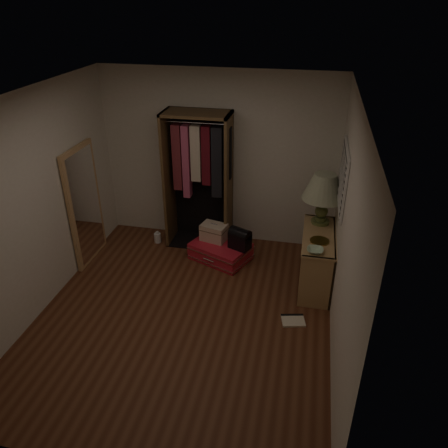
# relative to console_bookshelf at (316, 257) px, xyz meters

# --- Properties ---
(ground) EXTENTS (4.00, 4.00, 0.00)m
(ground) POSITION_rel_console_bookshelf_xyz_m (-1.54, -1.05, -0.39)
(ground) COLOR #522A17
(ground) RESTS_ON ground
(room_walls) EXTENTS (3.52, 4.02, 2.60)m
(room_walls) POSITION_rel_console_bookshelf_xyz_m (-1.46, -1.00, 1.11)
(room_walls) COLOR beige
(room_walls) RESTS_ON ground
(console_bookshelf) EXTENTS (0.42, 1.12, 0.75)m
(console_bookshelf) POSITION_rel_console_bookshelf_xyz_m (0.00, 0.00, 0.00)
(console_bookshelf) COLOR tan
(console_bookshelf) RESTS_ON ground
(open_wardrobe) EXTENTS (0.97, 0.50, 2.05)m
(open_wardrobe) POSITION_rel_console_bookshelf_xyz_m (-1.77, 0.72, 0.81)
(open_wardrobe) COLOR brown
(open_wardrobe) RESTS_ON ground
(floor_mirror) EXTENTS (0.06, 0.80, 1.70)m
(floor_mirror) POSITION_rel_console_bookshelf_xyz_m (-3.24, -0.05, 0.46)
(floor_mirror) COLOR tan
(floor_mirror) RESTS_ON ground
(pink_suitcase) EXTENTS (0.98, 0.86, 0.25)m
(pink_suitcase) POSITION_rel_console_bookshelf_xyz_m (-1.37, 0.29, -0.27)
(pink_suitcase) COLOR red
(pink_suitcase) RESTS_ON ground
(train_case) EXTENTS (0.42, 0.34, 0.27)m
(train_case) POSITION_rel_console_bookshelf_xyz_m (-1.49, 0.39, -0.01)
(train_case) COLOR #C9B39A
(train_case) RESTS_ON pink_suitcase
(black_bag) EXTENTS (0.34, 0.29, 0.32)m
(black_bag) POSITION_rel_console_bookshelf_xyz_m (-1.08, 0.24, 0.02)
(black_bag) COLOR black
(black_bag) RESTS_ON pink_suitcase
(table_lamp) EXTENTS (0.71, 0.71, 0.70)m
(table_lamp) POSITION_rel_console_bookshelf_xyz_m (0.00, 0.29, 0.87)
(table_lamp) COLOR #4B572A
(table_lamp) RESTS_ON console_bookshelf
(brass_tray) EXTENTS (0.29, 0.29, 0.01)m
(brass_tray) POSITION_rel_console_bookshelf_xyz_m (0.00, -0.21, 0.37)
(brass_tray) COLOR olive
(brass_tray) RESTS_ON console_bookshelf
(ceramic_bowl) EXTENTS (0.20, 0.20, 0.05)m
(ceramic_bowl) POSITION_rel_console_bookshelf_xyz_m (-0.05, -0.48, 0.38)
(ceramic_bowl) COLOR #B5D6B2
(ceramic_bowl) RESTS_ON console_bookshelf
(white_jug) EXTENTS (0.12, 0.12, 0.19)m
(white_jug) POSITION_rel_console_bookshelf_xyz_m (-2.44, 0.55, -0.31)
(white_jug) COLOR white
(white_jug) RESTS_ON ground
(floor_book) EXTENTS (0.31, 0.27, 0.03)m
(floor_book) POSITION_rel_console_bookshelf_xyz_m (-0.22, -0.88, -0.38)
(floor_book) COLOR beige
(floor_book) RESTS_ON ground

